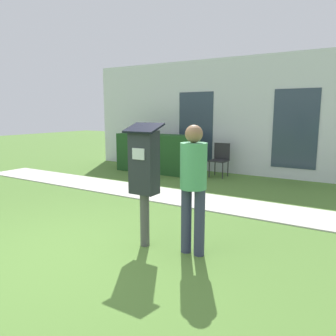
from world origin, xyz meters
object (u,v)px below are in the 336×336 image
parking_meter (144,169)px  outdoor_chair_middle (220,157)px  outdoor_chair_left (181,155)px  person_standing (193,180)px

parking_meter → outdoor_chair_middle: (-0.99, 4.87, -0.49)m
outdoor_chair_left → parking_meter: bearing=-52.7°
parking_meter → person_standing: (0.64, 0.11, -0.09)m
person_standing → outdoor_chair_middle: 5.05m
parking_meter → outdoor_chair_middle: 5.00m
parking_meter → outdoor_chair_left: 5.09m
outdoor_chair_left → outdoor_chair_middle: 1.11m
parking_meter → person_standing: bearing=9.4°
parking_meter → outdoor_chair_left: parking_meter is taller
outdoor_chair_left → outdoor_chair_middle: bearing=26.1°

